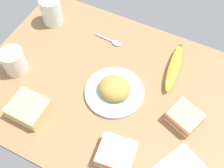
# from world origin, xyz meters

# --- Properties ---
(tabletop) EXTENTS (0.90, 0.64, 0.02)m
(tabletop) POSITION_xyz_m (0.00, 0.00, 0.01)
(tabletop) COLOR #936D47
(tabletop) RESTS_ON ground
(plate_of_food) EXTENTS (0.19, 0.19, 0.06)m
(plate_of_food) POSITION_xyz_m (0.01, -0.01, 0.04)
(plate_of_food) COLOR silver
(plate_of_food) RESTS_ON tabletop
(coffee_mug_black) EXTENTS (0.09, 0.09, 0.09)m
(coffee_mug_black) POSITION_xyz_m (-0.33, -0.07, 0.06)
(coffee_mug_black) COLOR silver
(coffee_mug_black) RESTS_ON tabletop
(sandwich_main) EXTENTS (0.11, 0.11, 0.04)m
(sandwich_main) POSITION_xyz_m (0.25, -0.01, 0.04)
(sandwich_main) COLOR #DBB77A
(sandwich_main) RESTS_ON tabletop
(sandwich_side) EXTENTS (0.11, 0.10, 0.04)m
(sandwich_side) POSITION_xyz_m (0.11, -0.20, 0.04)
(sandwich_side) COLOR beige
(sandwich_side) RESTS_ON tabletop
(sandwich_extra) EXTENTS (0.11, 0.10, 0.04)m
(sandwich_extra) POSITION_xyz_m (-0.19, -0.19, 0.04)
(sandwich_extra) COLOR #DBB77A
(sandwich_extra) RESTS_ON tabletop
(glass_of_milk) EXTENTS (0.08, 0.08, 0.11)m
(glass_of_milk) POSITION_xyz_m (-0.34, 0.18, 0.07)
(glass_of_milk) COLOR silver
(glass_of_milk) RESTS_ON tabletop
(banana) EXTENTS (0.06, 0.21, 0.04)m
(banana) POSITION_xyz_m (0.15, 0.16, 0.04)
(banana) COLOR yellow
(banana) RESTS_ON tabletop
(spoon) EXTENTS (0.11, 0.03, 0.01)m
(spoon) POSITION_xyz_m (-0.09, 0.18, 0.02)
(spoon) COLOR silver
(spoon) RESTS_ON tabletop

